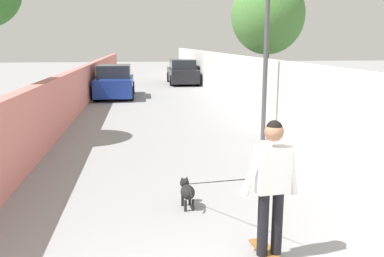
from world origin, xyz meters
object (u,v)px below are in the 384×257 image
(lamp_post, at_px, (267,33))
(dog, at_px, (188,191))
(tree_right_near, at_px, (268,16))
(skateboard, at_px, (269,255))
(car_far, at_px, (182,72))
(person_skateboarder, at_px, (272,178))
(car_near, at_px, (115,82))

(lamp_post, relative_size, dog, 2.05)
(dog, bearing_deg, tree_right_near, -23.51)
(skateboard, distance_m, car_far, 21.54)
(tree_right_near, bearing_deg, car_far, 13.69)
(skateboard, distance_m, person_skateboarder, 0.97)
(person_skateboarder, bearing_deg, car_far, -3.07)
(car_far, bearing_deg, skateboard, 176.93)
(person_skateboarder, xyz_separation_m, dog, (1.70, 0.79, -0.76))
(skateboard, bearing_deg, tree_right_near, -16.93)
(person_skateboarder, height_order, car_near, person_skateboarder)
(dog, xyz_separation_m, car_far, (19.80, -1.94, 0.44))
(car_near, distance_m, car_far, 7.32)
(car_near, bearing_deg, tree_right_near, -119.99)
(lamp_post, bearing_deg, tree_right_near, -17.61)
(car_near, bearing_deg, car_far, -32.02)
(car_near, height_order, car_far, same)
(dog, bearing_deg, lamp_post, -30.53)
(dog, distance_m, car_near, 13.74)
(tree_right_near, distance_m, lamp_post, 5.99)
(tree_right_near, xyz_separation_m, car_far, (9.83, 2.40, -2.90))
(tree_right_near, relative_size, person_skateboarder, 3.16)
(tree_right_near, relative_size, skateboard, 6.30)
(lamp_post, relative_size, person_skateboarder, 2.49)
(lamp_post, height_order, car_near, lamp_post)
(skateboard, xyz_separation_m, car_far, (21.49, -1.15, 0.65))
(person_skateboarder, xyz_separation_m, car_near, (15.29, 2.73, -0.32))
(lamp_post, height_order, car_far, lamp_post)
(lamp_post, distance_m, skateboard, 6.82)
(dog, bearing_deg, car_far, -5.60)
(tree_right_near, bearing_deg, lamp_post, 162.39)
(skateboard, relative_size, dog, 0.41)
(car_far, bearing_deg, tree_right_near, -166.31)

